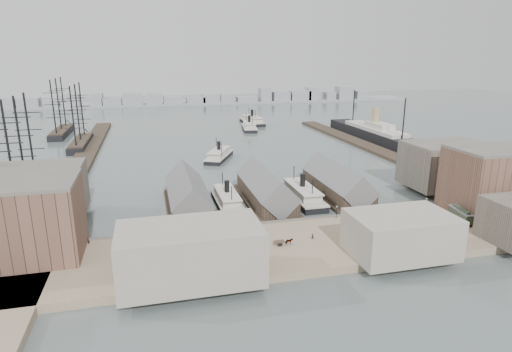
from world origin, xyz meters
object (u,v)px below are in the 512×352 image
object	(u,v)px
ferry_docked_west	(227,199)
tram	(461,215)
horse_cart_right	(356,235)
horse_cart_left	(161,248)
ocean_steamer	(375,134)
horse_cart_center	(286,242)

from	to	relation	value
ferry_docked_west	tram	size ratio (longest dim) A/B	2.50
tram	horse_cart_right	world-z (taller)	tram
tram	horse_cart_right	size ratio (longest dim) A/B	2.20
horse_cart_left	ocean_steamer	bearing A→B (deg)	-47.77
ferry_docked_west	horse_cart_center	bearing A→B (deg)	-78.15
ferry_docked_west	horse_cart_left	size ratio (longest dim) A/B	5.46
ferry_docked_west	horse_cart_center	distance (m)	39.32
ferry_docked_west	ocean_steamer	xyz separation A→B (m)	(105.00, 90.67, 2.02)
ocean_steamer	horse_cart_right	xyz separation A→B (m)	(-78.02, -129.93, -1.33)
horse_cart_center	ocean_steamer	bearing A→B (deg)	-37.37
ferry_docked_west	horse_cart_right	world-z (taller)	ferry_docked_west
horse_cart_left	horse_cart_center	size ratio (longest dim) A/B	0.96
tram	horse_cart_center	xyz separation A→B (m)	(-53.78, -2.77, -0.98)
tram	ocean_steamer	bearing A→B (deg)	80.67
horse_cart_center	horse_cart_left	bearing A→B (deg)	82.55
ferry_docked_west	tram	world-z (taller)	ferry_docked_west
ferry_docked_west	horse_cart_right	distance (m)	47.64
tram	ferry_docked_west	bearing A→B (deg)	159.53
ferry_docked_west	ocean_steamer	bearing A→B (deg)	40.81
ferry_docked_west	horse_cart_center	size ratio (longest dim) A/B	5.23
tram	horse_cart_center	bearing A→B (deg)	-167.53
ocean_steamer	horse_cart_left	bearing A→B (deg)	-135.56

